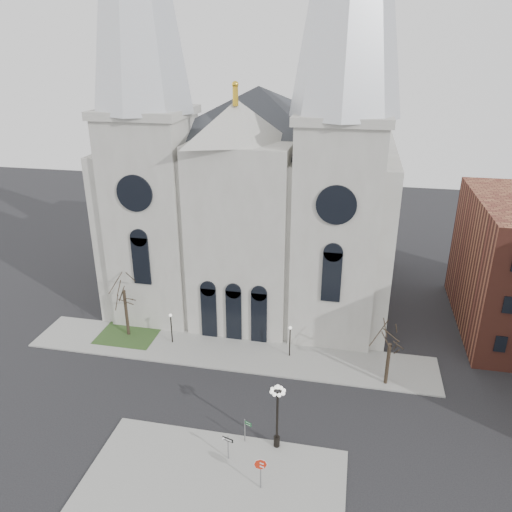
% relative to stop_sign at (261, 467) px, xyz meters
% --- Properties ---
extents(ground, '(160.00, 160.00, 0.00)m').
position_rel_stop_sign_xyz_m(ground, '(-6.29, 4.54, -1.96)').
color(ground, black).
rests_on(ground, ground).
extents(sidewalk_near, '(18.00, 10.00, 0.14)m').
position_rel_stop_sign_xyz_m(sidewalk_near, '(-3.29, -0.46, -1.89)').
color(sidewalk_near, gray).
rests_on(sidewalk_near, ground).
extents(sidewalk_far, '(40.00, 6.00, 0.14)m').
position_rel_stop_sign_xyz_m(sidewalk_far, '(-6.29, 15.54, -1.89)').
color(sidewalk_far, gray).
rests_on(sidewalk_far, ground).
extents(grass_patch, '(6.00, 5.00, 0.18)m').
position_rel_stop_sign_xyz_m(grass_patch, '(-17.29, 16.54, -1.87)').
color(grass_patch, '#2B4A1F').
rests_on(grass_patch, ground).
extents(cathedral, '(33.00, 26.66, 54.00)m').
position_rel_stop_sign_xyz_m(cathedral, '(-6.29, 27.40, 16.52)').
color(cathedral, '#A5A199').
rests_on(cathedral, ground).
extents(tree_left, '(3.20, 3.20, 7.50)m').
position_rel_stop_sign_xyz_m(tree_left, '(-17.29, 16.54, 3.63)').
color(tree_left, black).
rests_on(tree_left, ground).
extents(tree_right, '(3.20, 3.20, 6.00)m').
position_rel_stop_sign_xyz_m(tree_right, '(8.71, 13.54, 2.51)').
color(tree_right, black).
rests_on(tree_right, ground).
extents(ped_lamp_left, '(0.32, 0.32, 3.26)m').
position_rel_stop_sign_xyz_m(ped_lamp_left, '(-12.29, 16.04, 0.37)').
color(ped_lamp_left, black).
rests_on(ped_lamp_left, sidewalk_far).
extents(ped_lamp_right, '(0.32, 0.32, 3.26)m').
position_rel_stop_sign_xyz_m(ped_lamp_right, '(-0.29, 16.04, 0.37)').
color(ped_lamp_right, black).
rests_on(ped_lamp_right, sidewalk_far).
extents(stop_sign, '(0.90, 0.24, 2.56)m').
position_rel_stop_sign_xyz_m(stop_sign, '(0.00, 0.00, 0.00)').
color(stop_sign, slate).
rests_on(stop_sign, sidewalk_near).
extents(globe_lamp, '(1.56, 1.56, 5.56)m').
position_rel_stop_sign_xyz_m(globe_lamp, '(0.44, 4.04, 1.67)').
color(globe_lamp, black).
rests_on(globe_lamp, sidewalk_near).
extents(one_way_sign, '(0.86, 0.28, 2.02)m').
position_rel_stop_sign_xyz_m(one_way_sign, '(-2.80, 2.10, -0.44)').
color(one_way_sign, slate).
rests_on(one_way_sign, sidewalk_near).
extents(street_name_sign, '(0.62, 0.28, 2.05)m').
position_rel_stop_sign_xyz_m(street_name_sign, '(-1.93, 4.01, -0.59)').
color(street_name_sign, slate).
rests_on(street_name_sign, sidewalk_near).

